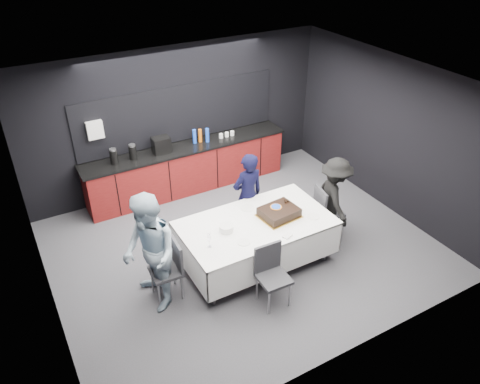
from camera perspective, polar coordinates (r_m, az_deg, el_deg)
name	(u,v)px	position (r m, az deg, el deg)	size (l,w,h in m)	color
ground	(243,248)	(7.90, 0.36, -6.80)	(6.00, 6.00, 0.00)	#48484E
room_shell	(243,149)	(6.89, 0.41, 5.32)	(6.04, 5.04, 2.82)	white
kitchenette	(187,164)	(9.26, -6.53, 3.38)	(4.10, 0.64, 2.05)	#5C0E0E
party_table	(256,229)	(7.23, 1.95, -4.58)	(2.32, 1.32, 0.78)	#99999E
cake_assembly	(279,212)	(7.26, 4.78, -2.49)	(0.64, 0.54, 0.18)	gold
plate_stack	(226,228)	(6.94, -1.68, -4.43)	(0.21, 0.21, 0.10)	white
loose_plate_near	(244,242)	(6.75, 0.44, -6.11)	(0.20, 0.20, 0.01)	white
loose_plate_right_a	(285,202)	(7.64, 5.55, -1.21)	(0.22, 0.22, 0.01)	white
loose_plate_right_b	(313,216)	(7.36, 8.94, -2.95)	(0.20, 0.20, 0.01)	white
loose_plate_far	(247,208)	(7.46, 0.90, -1.95)	(0.22, 0.22, 0.01)	white
fork_pile	(287,236)	(6.89, 5.81, -5.34)	(0.15, 0.09, 0.02)	white
champagne_flute	(209,238)	(6.59, -3.78, -5.59)	(0.06, 0.06, 0.22)	white
chair_left	(170,265)	(6.81, -8.49, -8.84)	(0.44, 0.44, 0.92)	#303035
chair_right	(325,208)	(8.03, 10.35, -1.93)	(0.50, 0.50, 0.92)	#303035
chair_near	(271,271)	(6.67, 3.81, -9.54)	(0.43, 0.43, 0.92)	#303035
person_center	(248,196)	(7.79, 0.94, -0.44)	(0.56, 0.37, 1.55)	black
person_left	(150,253)	(6.49, -10.94, -7.36)	(0.87, 0.68, 1.79)	#A5BECF
person_right	(334,198)	(7.97, 11.41, -0.71)	(0.94, 0.54, 1.45)	black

